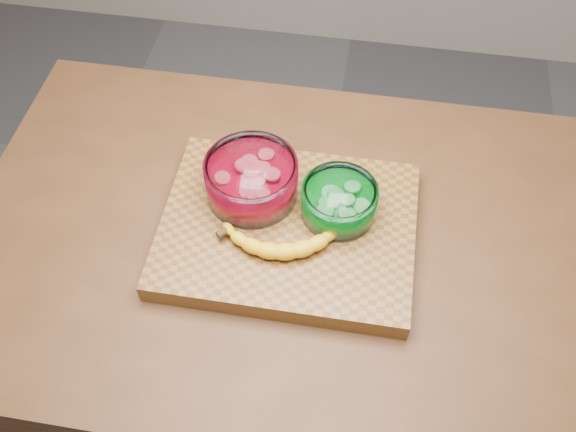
# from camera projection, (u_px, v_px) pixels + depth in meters

# --- Properties ---
(ground) EXTENTS (3.50, 3.50, 0.00)m
(ground) POSITION_uv_depth(u_px,v_px,m) (288.00, 411.00, 1.89)
(ground) COLOR #515155
(ground) RESTS_ON ground
(counter) EXTENTS (1.20, 0.80, 0.90)m
(counter) POSITION_uv_depth(u_px,v_px,m) (288.00, 344.00, 1.53)
(counter) COLOR #4B2B16
(counter) RESTS_ON ground
(cutting_board) EXTENTS (0.45, 0.35, 0.04)m
(cutting_board) POSITION_uv_depth(u_px,v_px,m) (288.00, 229.00, 1.15)
(cutting_board) COLOR brown
(cutting_board) RESTS_ON counter
(bowl_red) EXTENTS (0.17, 0.17, 0.08)m
(bowl_red) POSITION_uv_depth(u_px,v_px,m) (252.00, 180.00, 1.15)
(bowl_red) COLOR white
(bowl_red) RESTS_ON cutting_board
(bowl_green) EXTENTS (0.13, 0.13, 0.06)m
(bowl_green) POSITION_uv_depth(u_px,v_px,m) (339.00, 201.00, 1.13)
(bowl_green) COLOR white
(bowl_green) RESTS_ON cutting_board
(banana) EXTENTS (0.24, 0.13, 0.03)m
(banana) POSITION_uv_depth(u_px,v_px,m) (282.00, 234.00, 1.10)
(banana) COLOR gold
(banana) RESTS_ON cutting_board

